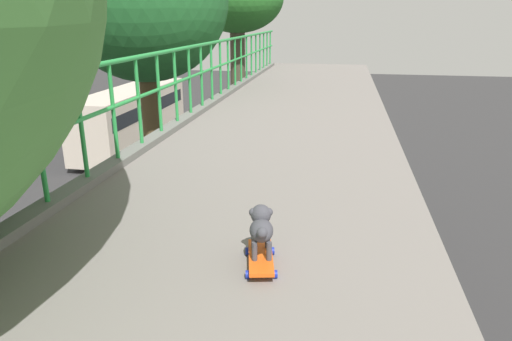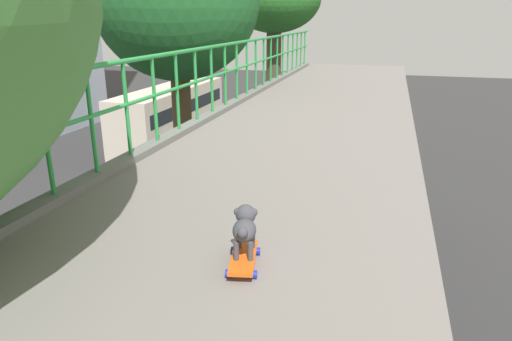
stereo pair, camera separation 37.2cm
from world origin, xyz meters
The scene contains 5 objects.
city_bus centered at (-9.13, 21.63, 1.86)m, with size 2.54×10.01×3.28m.
roadside_tree_mid centered at (-2.42, 8.85, 7.31)m, with size 3.90×3.90×9.32m.
roadside_tree_far centered at (-2.03, 16.79, 7.45)m, with size 3.64×3.64×9.07m.
toy_skateboard centered at (1.69, 1.04, 5.49)m, with size 0.27×0.49×0.08m.
small_dog centered at (1.69, 1.09, 5.70)m, with size 0.20×0.34×0.31m.
Camera 2 is at (2.51, -1.51, 7.00)m, focal length 32.02 mm.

